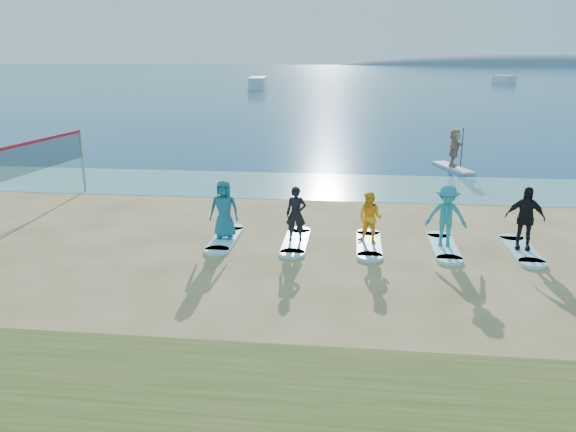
# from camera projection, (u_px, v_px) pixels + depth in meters

# --- Properties ---
(ground) EXTENTS (600.00, 600.00, 0.00)m
(ground) POSITION_uv_depth(u_px,v_px,m) (333.00, 285.00, 13.47)
(ground) COLOR tan
(ground) RESTS_ON ground
(shallow_water) EXTENTS (600.00, 600.00, 0.00)m
(shallow_water) POSITION_uv_depth(u_px,v_px,m) (343.00, 186.00, 23.49)
(shallow_water) COLOR teal
(shallow_water) RESTS_ON ground
(ocean) EXTENTS (600.00, 600.00, 0.00)m
(ocean) POSITION_uv_depth(u_px,v_px,m) (353.00, 73.00, 166.20)
(ocean) COLOR navy
(ocean) RESTS_ON ground
(island_ridge) EXTENTS (220.00, 56.00, 18.00)m
(island_ridge) POSITION_uv_depth(u_px,v_px,m) (539.00, 65.00, 289.38)
(island_ridge) COLOR slate
(island_ridge) RESTS_ON ground
(volleyball_net) EXTENTS (0.93, 9.05, 2.50)m
(volleyball_net) POSITION_uv_depth(u_px,v_px,m) (3.00, 165.00, 17.93)
(volleyball_net) COLOR gray
(volleyball_net) RESTS_ON ground
(paddleboard) EXTENTS (1.63, 3.07, 0.12)m
(paddleboard) POSITION_uv_depth(u_px,v_px,m) (453.00, 168.00, 27.10)
(paddleboard) COLOR silver
(paddleboard) RESTS_ON ground
(paddleboarder) EXTENTS (1.05, 1.75, 1.80)m
(paddleboarder) POSITION_uv_depth(u_px,v_px,m) (454.00, 148.00, 26.84)
(paddleboarder) COLOR tan
(paddleboarder) RESTS_ON paddleboard
(boat_offshore_a) EXTENTS (3.31, 9.18, 1.87)m
(boat_offshore_a) POSITION_uv_depth(u_px,v_px,m) (258.00, 89.00, 90.69)
(boat_offshore_a) COLOR silver
(boat_offshore_a) RESTS_ON ground
(boat_offshore_b) EXTENTS (3.58, 5.43, 1.43)m
(boat_offshore_b) POSITION_uv_depth(u_px,v_px,m) (504.00, 83.00, 109.16)
(boat_offshore_b) COLOR silver
(boat_offshore_b) RESTS_ON ground
(surfboard_0) EXTENTS (0.70, 2.20, 0.09)m
(surfboard_0) POSITION_uv_depth(u_px,v_px,m) (225.00, 239.00, 16.66)
(surfboard_0) COLOR #A2F3FB
(surfboard_0) RESTS_ON ground
(student_0) EXTENTS (0.86, 0.56, 1.74)m
(student_0) POSITION_uv_depth(u_px,v_px,m) (224.00, 209.00, 16.40)
(student_0) COLOR #1A6580
(student_0) RESTS_ON surfboard_0
(surfboard_1) EXTENTS (0.70, 2.20, 0.09)m
(surfboard_1) POSITION_uv_depth(u_px,v_px,m) (296.00, 242.00, 16.42)
(surfboard_1) COLOR #A2F3FB
(surfboard_1) RESTS_ON ground
(student_1) EXTENTS (0.58, 0.39, 1.60)m
(student_1) POSITION_uv_depth(u_px,v_px,m) (296.00, 214.00, 16.19)
(student_1) COLOR black
(student_1) RESTS_ON surfboard_1
(surfboard_2) EXTENTS (0.70, 2.20, 0.09)m
(surfboard_2) POSITION_uv_depth(u_px,v_px,m) (369.00, 244.00, 16.19)
(surfboard_2) COLOR #A2F3FB
(surfboard_2) RESTS_ON ground
(student_2) EXTENTS (0.90, 0.82, 1.50)m
(student_2) POSITION_uv_depth(u_px,v_px,m) (370.00, 218.00, 15.97)
(student_2) COLOR #FAAA1A
(student_2) RESTS_ON surfboard_2
(surfboard_3) EXTENTS (0.70, 2.20, 0.09)m
(surfboard_3) POSITION_uv_depth(u_px,v_px,m) (444.00, 247.00, 15.96)
(surfboard_3) COLOR #A2F3FB
(surfboard_3) RESTS_ON ground
(student_3) EXTENTS (1.20, 0.77, 1.76)m
(student_3) POSITION_uv_depth(u_px,v_px,m) (446.00, 216.00, 15.70)
(student_3) COLOR teal
(student_3) RESTS_ON surfboard_3
(surfboard_4) EXTENTS (0.70, 2.20, 0.09)m
(surfboard_4) POSITION_uv_depth(u_px,v_px,m) (521.00, 250.00, 15.72)
(surfboard_4) COLOR #A2F3FB
(surfboard_4) RESTS_ON ground
(student_4) EXTENTS (1.10, 0.63, 1.77)m
(student_4) POSITION_uv_depth(u_px,v_px,m) (525.00, 218.00, 15.47)
(student_4) COLOR black
(student_4) RESTS_ON surfboard_4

